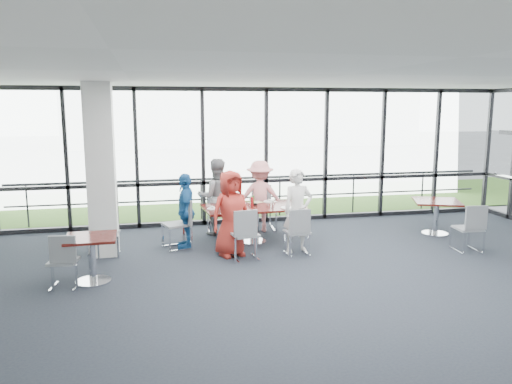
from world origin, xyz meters
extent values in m
cube|color=#1D212C|center=(0.00, 0.00, -0.01)|extent=(12.00, 10.00, 0.02)
cube|color=silver|center=(0.00, 0.00, 3.20)|extent=(12.00, 10.00, 0.04)
cube|color=white|center=(0.00, 5.00, 1.60)|extent=(12.00, 0.10, 3.20)
cube|color=white|center=(-3.60, 3.00, 1.60)|extent=(0.50, 0.50, 3.20)
cube|color=slate|center=(0.00, 10.00, -0.02)|extent=(80.00, 70.00, 0.02)
cube|color=#38631F|center=(0.00, 8.00, 0.01)|extent=(80.00, 5.00, 0.01)
cube|color=silver|center=(4.00, 32.00, 3.00)|extent=(24.00, 10.00, 6.00)
cylinder|color=#2D2D33|center=(0.00, 5.60, 0.50)|extent=(12.00, 0.06, 0.06)
cube|color=#3B0D08|center=(-0.69, 3.24, 0.73)|extent=(2.07, 1.24, 0.04)
cylinder|color=silver|center=(-0.69, 3.24, 0.35)|extent=(0.12, 0.12, 0.71)
cylinder|color=silver|center=(-0.69, 3.24, 0.01)|extent=(0.56, 0.56, 0.03)
cube|color=#3B0D08|center=(-3.67, 1.46, 0.73)|extent=(0.79, 0.79, 0.04)
cylinder|color=silver|center=(-3.67, 1.46, 0.35)|extent=(0.12, 0.12, 0.71)
cube|color=#3B0D08|center=(3.34, 3.02, 0.73)|extent=(1.23, 1.23, 0.04)
cylinder|color=silver|center=(3.34, 3.02, 0.35)|extent=(0.12, 0.12, 0.71)
imported|color=#AA2A21|center=(-1.28, 2.42, 0.81)|extent=(0.90, 0.72, 1.61)
imported|color=silver|center=(0.00, 2.39, 0.80)|extent=(0.62, 0.48, 1.60)
imported|color=slate|center=(-1.34, 4.04, 0.83)|extent=(0.81, 0.51, 1.66)
imported|color=pink|center=(-0.35, 4.10, 0.79)|extent=(1.10, 0.70, 1.59)
imported|color=#1C5797|center=(-2.06, 3.13, 0.74)|extent=(0.53, 0.90, 1.49)
cylinder|color=white|center=(-1.19, 2.86, 0.76)|extent=(0.28, 0.28, 0.01)
cylinder|color=white|center=(-0.05, 2.92, 0.76)|extent=(0.28, 0.28, 0.01)
cylinder|color=white|center=(-1.17, 3.56, 0.76)|extent=(0.24, 0.24, 0.01)
cylinder|color=white|center=(-0.23, 3.65, 0.76)|extent=(0.28, 0.28, 0.01)
cylinder|color=white|center=(-1.52, 3.16, 0.76)|extent=(0.25, 0.25, 0.01)
cylinder|color=white|center=(-0.92, 2.96, 0.82)|extent=(0.07, 0.07, 0.14)
cylinder|color=white|center=(-0.34, 3.03, 0.82)|extent=(0.07, 0.07, 0.15)
cylinder|color=white|center=(-0.66, 3.54, 0.83)|extent=(0.08, 0.08, 0.15)
cylinder|color=white|center=(-1.36, 3.00, 0.82)|extent=(0.07, 0.07, 0.13)
cube|color=beige|center=(-0.85, 2.76, 0.75)|extent=(0.34, 0.32, 0.00)
cube|color=beige|center=(0.23, 3.02, 0.75)|extent=(0.32, 0.24, 0.00)
cube|color=beige|center=(-0.55, 3.64, 0.75)|extent=(0.39, 0.35, 0.00)
cube|color=black|center=(-0.63, 3.36, 0.77)|extent=(0.10, 0.07, 0.04)
cylinder|color=maroon|center=(-0.69, 3.32, 0.84)|extent=(0.06, 0.06, 0.18)
cylinder|color=#217D24|center=(-0.67, 3.35, 0.85)|extent=(0.05, 0.05, 0.20)
camera|label=1|loc=(-2.75, -6.51, 2.78)|focal=35.00mm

